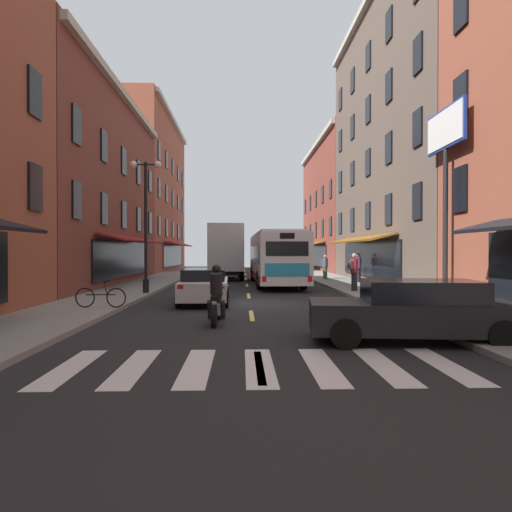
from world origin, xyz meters
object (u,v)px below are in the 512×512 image
(pedestrian_near, at_px, (354,271))
(pedestrian_far, at_px, (358,267))
(box_truck, at_px, (226,252))
(street_lamp_twin, at_px, (146,220))
(transit_bus, at_px, (275,258))
(sedan_near, at_px, (205,285))
(bicycle_near, at_px, (101,297))
(sedan_far, at_px, (415,311))
(motorcycle_rider, at_px, (217,298))
(pedestrian_mid, at_px, (325,267))
(sedan_mid, at_px, (230,265))
(billboard_sign, at_px, (446,154))

(pedestrian_near, height_order, pedestrian_far, pedestrian_near)
(box_truck, height_order, street_lamp_twin, street_lamp_twin)
(box_truck, relative_size, pedestrian_far, 3.96)
(pedestrian_far, bearing_deg, pedestrian_near, -81.26)
(transit_bus, distance_m, box_truck, 6.26)
(pedestrian_near, relative_size, street_lamp_twin, 0.30)
(sedan_near, bearing_deg, transit_bus, 70.59)
(bicycle_near, distance_m, pedestrian_near, 11.84)
(sedan_far, relative_size, street_lamp_twin, 0.79)
(motorcycle_rider, xyz_separation_m, bicycle_near, (-4.02, 2.71, -0.21))
(box_truck, relative_size, motorcycle_rider, 3.36)
(sedan_near, height_order, pedestrian_far, pedestrian_far)
(box_truck, height_order, pedestrian_near, box_truck)
(bicycle_near, bearing_deg, pedestrian_far, 46.57)
(pedestrian_mid, bearing_deg, sedan_far, 169.43)
(sedan_mid, relative_size, motorcycle_rider, 2.20)
(transit_bus, bearing_deg, pedestrian_near, -62.09)
(billboard_sign, relative_size, transit_bus, 0.59)
(sedan_near, bearing_deg, pedestrian_mid, 61.71)
(motorcycle_rider, bearing_deg, sedan_far, -31.39)
(motorcycle_rider, height_order, bicycle_near, motorcycle_rider)
(bicycle_near, xyz_separation_m, pedestrian_far, (11.84, 12.50, 0.55))
(billboard_sign, height_order, motorcycle_rider, billboard_sign)
(box_truck, relative_size, sedan_near, 1.46)
(box_truck, bearing_deg, transit_bus, -59.29)
(sedan_far, height_order, pedestrian_far, pedestrian_far)
(transit_bus, distance_m, street_lamp_twin, 9.57)
(box_truck, relative_size, sedan_far, 1.47)
(pedestrian_mid, xyz_separation_m, street_lamp_twin, (-10.02, -10.24, 2.45))
(box_truck, bearing_deg, billboard_sign, -63.29)
(billboard_sign, bearing_deg, pedestrian_far, 91.22)
(pedestrian_near, bearing_deg, billboard_sign, -1.75)
(billboard_sign, xyz_separation_m, sedan_mid, (-8.46, 28.15, -4.86))
(bicycle_near, bearing_deg, pedestrian_near, 31.84)
(bicycle_near, relative_size, pedestrian_mid, 1.05)
(billboard_sign, bearing_deg, pedestrian_mid, 96.48)
(bicycle_near, xyz_separation_m, pedestrian_near, (10.05, 6.24, 0.59))
(box_truck, relative_size, pedestrian_near, 3.89)
(pedestrian_near, relative_size, pedestrian_mid, 1.09)
(sedan_mid, bearing_deg, pedestrian_mid, -62.97)
(transit_bus, distance_m, sedan_near, 10.54)
(motorcycle_rider, xyz_separation_m, pedestrian_mid, (6.37, 18.50, 0.27))
(billboard_sign, relative_size, pedestrian_near, 3.94)
(transit_bus, height_order, sedan_far, transit_bus)
(box_truck, distance_m, pedestrian_mid, 7.19)
(billboard_sign, height_order, pedestrian_far, billboard_sign)
(street_lamp_twin, bearing_deg, motorcycle_rider, -66.21)
(transit_bus, bearing_deg, box_truck, 120.71)
(sedan_far, bearing_deg, pedestrian_far, 79.75)
(sedan_far, distance_m, street_lamp_twin, 14.02)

